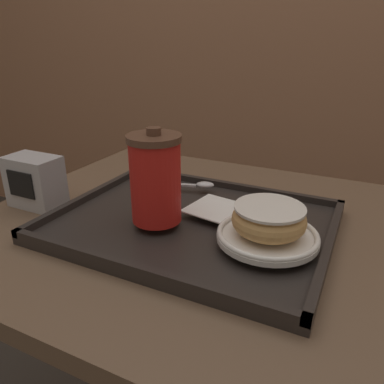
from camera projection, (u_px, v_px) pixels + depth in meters
name	position (u px, v px, depth m)	size (l,w,h in m)	color
cafe_table	(201.00, 308.00, 0.72)	(0.77, 0.66, 0.75)	brown
serving_tray	(192.00, 223.00, 0.63)	(0.44, 0.34, 0.02)	#282321
napkin_paper	(220.00, 210.00, 0.63)	(0.12, 0.11, 0.00)	white
coffee_cup_front	(156.00, 178.00, 0.58)	(0.08, 0.08, 0.15)	red
plate_with_chocolate_donut	(267.00, 235.00, 0.54)	(0.15, 0.15, 0.01)	white
donut_chocolate_glazed	(269.00, 219.00, 0.53)	(0.11, 0.11, 0.04)	tan
spoon	(194.00, 184.00, 0.73)	(0.15, 0.05, 0.01)	silver
napkin_dispenser	(35.00, 181.00, 0.69)	(0.10, 0.06, 0.10)	#B7B7BC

